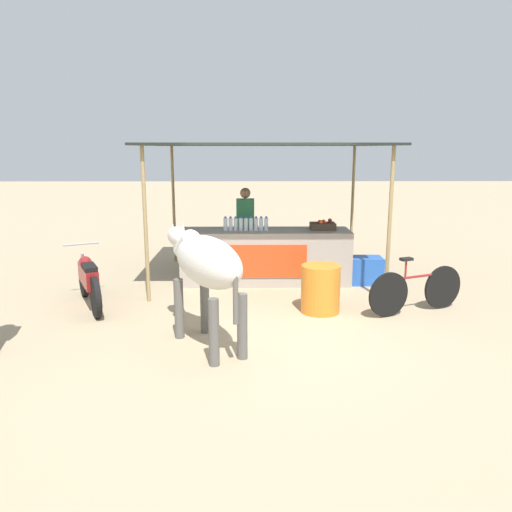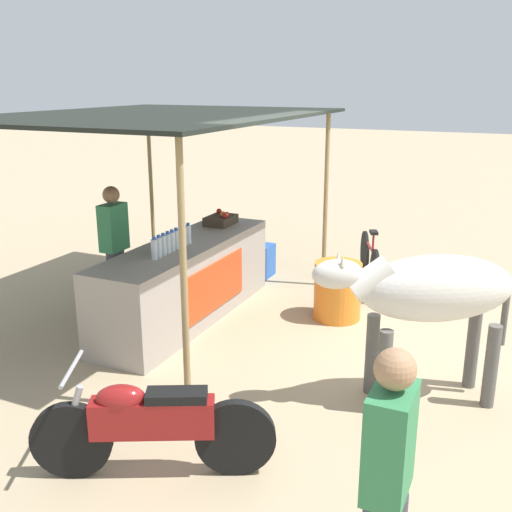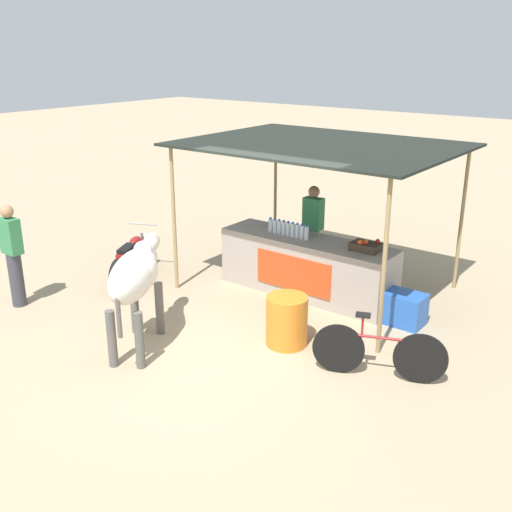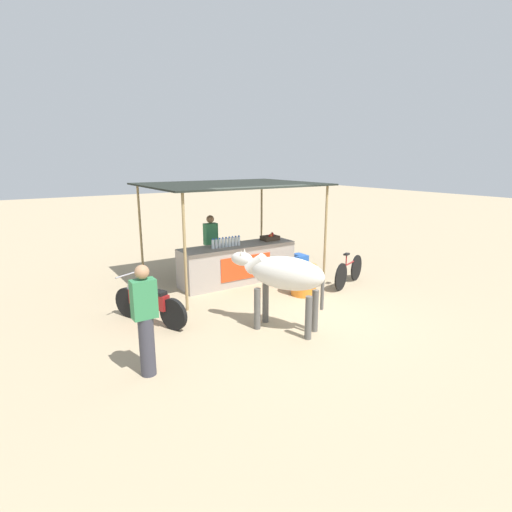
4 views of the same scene
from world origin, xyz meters
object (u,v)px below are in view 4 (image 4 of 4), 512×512
Objects in this scene: motorcycle_parked at (148,302)px; passerby_on_street at (145,320)px; cow at (283,275)px; stall_counter at (238,264)px; cooler_box at (295,264)px; water_barrel at (304,280)px; vendor_behind_counter at (211,246)px; fruit_crate at (270,238)px; bicycle_leaning at (349,271)px.

motorcycle_parked is 1.99m from passerby_on_street.
cow reaches higher than motorcycle_parked.
stall_counter is 1.80m from cooler_box.
water_barrel is 0.43× the size of motorcycle_parked.
vendor_behind_counter is 2.39m from cooler_box.
vendor_behind_counter reaches higher than fruit_crate.
cow is 1.06× the size of motorcycle_parked.
fruit_crate is 0.27× the size of motorcycle_parked.
passerby_on_street is at bearing -165.32° from bicycle_leaning.
vendor_behind_counter is 3.58m from bicycle_leaning.
cow is (-1.57, -1.28, 0.68)m from water_barrel.
passerby_on_street is at bearing -149.15° from cooler_box.
fruit_crate is 3.53m from cow.
cow is 3.29m from bicycle_leaning.
water_barrel is (-1.02, -1.59, 0.12)m from cooler_box.
cooler_box is at bearing 57.31° from water_barrel.
stall_counter is 1.86m from water_barrel.
vendor_behind_counter reaches higher than cooler_box.
stall_counter is 1.82× the size of passerby_on_street.
motorcycle_parked is (-4.54, -1.25, 0.19)m from cooler_box.
passerby_on_street is (-2.58, -0.22, -0.18)m from cow.
bicycle_leaning is (2.17, -1.73, -0.13)m from stall_counter.
bicycle_leaning is at bearing 14.68° from passerby_on_street.
stall_counter is at bearing -63.98° from vendor_behind_counter.
vendor_behind_counter is 1.06× the size of bicycle_leaning.
motorcycle_parked is (-3.79, -1.39, -0.60)m from fruit_crate.
motorcycle_parked is (-2.39, -2.10, -0.42)m from vendor_behind_counter.
bicycle_leaning reaches higher than cooler_box.
vendor_behind_counter is at bearing 153.16° from fruit_crate.
cooler_box is at bearing -10.83° from fruit_crate.
stall_counter is at bearing 114.40° from water_barrel.
stall_counter is 6.82× the size of fruit_crate.
cooler_box is (2.15, -0.85, -0.61)m from vendor_behind_counter.
bicycle_leaning is (2.54, -2.48, -0.50)m from vendor_behind_counter.
water_barrel is (1.13, -2.44, -0.49)m from vendor_behind_counter.
cow is 1.13× the size of bicycle_leaning.
motorcycle_parked reaches higher than bicycle_leaning.
cooler_box is 0.36× the size of passerby_on_street.
fruit_crate is 0.73× the size of cooler_box.
cow is 2.60m from passerby_on_street.
fruit_crate reaches higher than water_barrel.
passerby_on_street reaches higher than water_barrel.
motorcycle_parked is at bearing 71.21° from passerby_on_street.
cooler_box is 6.05m from passerby_on_street.
cow is (-1.83, -3.02, 0.00)m from fruit_crate.
fruit_crate is at bearing 81.44° from water_barrel.
water_barrel is 2.14m from cow.
stall_counter is 1.82× the size of vendor_behind_counter.
passerby_on_street is at bearing -127.47° from vendor_behind_counter.
vendor_behind_counter is at bearing 83.34° from cow.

